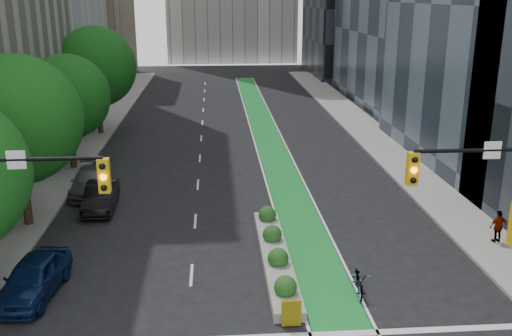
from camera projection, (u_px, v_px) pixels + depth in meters
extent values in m
cube|color=gray|center=(72.00, 156.00, 41.62)|extent=(3.60, 90.00, 0.15)
cube|color=gray|center=(389.00, 150.00, 43.30)|extent=(3.60, 90.00, 0.15)
cube|color=#17832F|center=(267.00, 137.00, 47.46)|extent=(2.20, 70.00, 0.01)
cylinder|color=black|center=(24.00, 179.00, 28.56)|extent=(0.44, 0.44, 5.04)
sphere|color=#0F4812|center=(16.00, 120.00, 27.67)|extent=(6.40, 6.40, 6.40)
cylinder|color=black|center=(71.00, 137.00, 38.18)|extent=(0.44, 0.44, 4.48)
sphere|color=#0F4812|center=(67.00, 97.00, 37.38)|extent=(5.60, 5.60, 5.60)
cylinder|color=black|center=(99.00, 104.00, 47.62)|extent=(0.44, 0.44, 5.15)
sphere|color=#0F4812|center=(96.00, 67.00, 46.70)|extent=(6.60, 6.60, 6.60)
cylinder|color=black|center=(7.00, 160.00, 16.60)|extent=(5.50, 0.12, 0.12)
cube|color=gold|center=(104.00, 176.00, 16.96)|extent=(0.34, 0.28, 1.05)
sphere|color=orange|center=(103.00, 177.00, 16.80)|extent=(0.20, 0.20, 0.20)
cube|color=white|center=(16.00, 160.00, 16.59)|extent=(0.55, 0.04, 0.55)
cylinder|color=black|center=(500.00, 150.00, 17.66)|extent=(5.50, 0.12, 0.12)
cube|color=gold|center=(412.00, 169.00, 17.63)|extent=(0.34, 0.28, 1.05)
sphere|color=orange|center=(414.00, 170.00, 17.47)|extent=(0.20, 0.20, 0.20)
cube|color=white|center=(492.00, 150.00, 17.61)|extent=(0.55, 0.04, 0.55)
cube|color=gray|center=(276.00, 257.00, 25.35)|extent=(1.20, 10.00, 0.40)
cube|color=yellow|center=(291.00, 313.00, 20.28)|extent=(0.70, 0.12, 1.00)
sphere|color=#194C19|center=(285.00, 287.00, 21.88)|extent=(0.90, 0.90, 0.90)
sphere|color=#194C19|center=(278.00, 258.00, 24.26)|extent=(0.90, 0.90, 0.90)
sphere|color=#194C19|center=(272.00, 235.00, 26.64)|extent=(0.90, 0.90, 0.90)
sphere|color=#194C19|center=(267.00, 215.00, 29.03)|extent=(0.90, 0.90, 0.90)
imported|color=gray|center=(359.00, 281.00, 22.61)|extent=(0.92, 2.08, 1.06)
imported|color=#0C1E49|center=(33.00, 278.00, 22.34)|extent=(2.32, 4.74, 1.56)
imported|color=black|center=(101.00, 196.00, 31.43)|extent=(1.70, 4.49, 1.46)
imported|color=#535457|center=(90.00, 181.00, 34.00)|extent=(2.36, 5.08, 1.44)
imported|color=gray|center=(498.00, 226.00, 26.83)|extent=(0.97, 0.53, 1.58)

